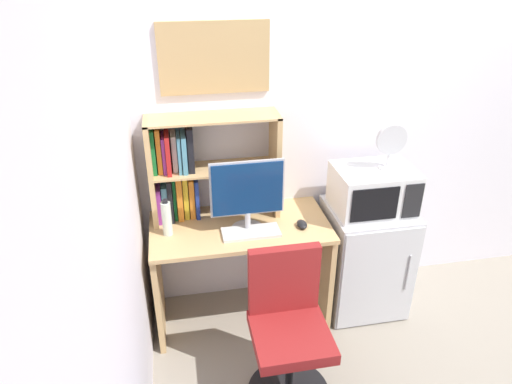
{
  "coord_description": "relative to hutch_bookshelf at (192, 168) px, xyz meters",
  "views": [
    {
      "loc": [
        -1.35,
        -2.86,
        2.38
      ],
      "look_at": [
        -0.87,
        -0.32,
        1.02
      ],
      "focal_mm": 32.81,
      "sensor_mm": 36.0,
      "label": 1
    }
  ],
  "objects": [
    {
      "name": "wall_back",
      "position": [
        1.64,
        0.13,
        0.19
      ],
      "size": [
        6.4,
        0.04,
        2.6
      ],
      "primitive_type": "cube",
      "color": "silver",
      "rests_on": "ground_plane"
    },
    {
      "name": "wall_left",
      "position": [
        -0.38,
        -1.49,
        0.19
      ],
      "size": [
        0.04,
        4.4,
        2.6
      ],
      "primitive_type": "cube",
      "color": "silver",
      "rests_on": "ground_plane"
    },
    {
      "name": "desk",
      "position": [
        0.28,
        -0.18,
        -0.59
      ],
      "size": [
        1.16,
        0.59,
        0.77
      ],
      "color": "tan",
      "rests_on": "ground_plane"
    },
    {
      "name": "hutch_bookshelf",
      "position": [
        0.0,
        0.0,
        0.0
      ],
      "size": [
        0.83,
        0.25,
        0.69
      ],
      "color": "tan",
      "rests_on": "desk"
    },
    {
      "name": "monitor",
      "position": [
        0.31,
        -0.25,
        -0.08
      ],
      "size": [
        0.46,
        0.21,
        0.48
      ],
      "color": "#B7B7BC",
      "rests_on": "desk"
    },
    {
      "name": "keyboard",
      "position": [
        0.33,
        -0.3,
        -0.34
      ],
      "size": [
        0.36,
        0.16,
        0.02
      ],
      "primitive_type": "cube",
      "color": "silver",
      "rests_on": "desk"
    },
    {
      "name": "computer_mouse",
      "position": [
        0.66,
        -0.28,
        -0.33
      ],
      "size": [
        0.06,
        0.1,
        0.04
      ],
      "primitive_type": "ellipsoid",
      "color": "black",
      "rests_on": "desk"
    },
    {
      "name": "water_bottle",
      "position": [
        -0.19,
        -0.2,
        -0.23
      ],
      "size": [
        0.06,
        0.06,
        0.25
      ],
      "color": "silver",
      "rests_on": "desk"
    },
    {
      "name": "mini_fridge",
      "position": [
        1.17,
        -0.2,
        -0.71
      ],
      "size": [
        0.55,
        0.54,
        0.8
      ],
      "color": "silver",
      "rests_on": "ground_plane"
    },
    {
      "name": "microwave",
      "position": [
        1.17,
        -0.2,
        -0.16
      ],
      "size": [
        0.51,
        0.39,
        0.3
      ],
      "color": "silver",
      "rests_on": "mini_fridge"
    },
    {
      "name": "desk_fan",
      "position": [
        1.24,
        -0.2,
        0.16
      ],
      "size": [
        0.2,
        0.11,
        0.3
      ],
      "color": "silver",
      "rests_on": "microwave"
    },
    {
      "name": "desk_chair",
      "position": [
        0.44,
        -0.86,
        -0.7
      ],
      "size": [
        0.49,
        0.49,
        0.93
      ],
      "color": "black",
      "rests_on": "ground_plane"
    },
    {
      "name": "wall_corkboard",
      "position": [
        0.18,
        0.1,
        0.67
      ],
      "size": [
        0.67,
        0.02,
        0.43
      ],
      "primitive_type": "cube",
      "color": "tan"
    }
  ]
}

